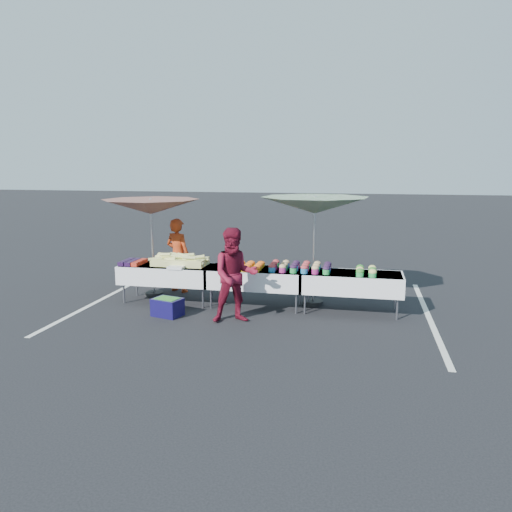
% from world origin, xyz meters
% --- Properties ---
extents(ground, '(80.00, 80.00, 0.00)m').
position_xyz_m(ground, '(0.00, 0.00, 0.00)').
color(ground, black).
extents(stripe_left, '(0.10, 5.00, 0.00)m').
position_xyz_m(stripe_left, '(-3.20, 0.00, 0.00)').
color(stripe_left, silver).
rests_on(stripe_left, ground).
extents(stripe_right, '(0.10, 5.00, 0.00)m').
position_xyz_m(stripe_right, '(3.20, 0.00, 0.00)').
color(stripe_right, silver).
rests_on(stripe_right, ground).
extents(table_left, '(1.86, 0.81, 0.75)m').
position_xyz_m(table_left, '(-1.80, 0.00, 0.58)').
color(table_left, white).
rests_on(table_left, ground).
extents(table_center, '(1.86, 0.81, 0.75)m').
position_xyz_m(table_center, '(0.00, 0.00, 0.58)').
color(table_center, white).
rests_on(table_center, ground).
extents(table_right, '(1.86, 0.81, 0.75)m').
position_xyz_m(table_right, '(1.80, 0.00, 0.58)').
color(table_right, white).
rests_on(table_right, ground).
extents(berry_punnets, '(0.40, 0.54, 0.08)m').
position_xyz_m(berry_punnets, '(-2.51, -0.06, 0.79)').
color(berry_punnets, black).
rests_on(berry_punnets, table_left).
extents(corn_pile, '(1.16, 0.57, 0.26)m').
position_xyz_m(corn_pile, '(-1.54, 0.04, 0.84)').
color(corn_pile, '#CECF6A').
rests_on(corn_pile, table_left).
extents(plastic_bags, '(0.30, 0.25, 0.05)m').
position_xyz_m(plastic_bags, '(-1.50, -0.30, 0.78)').
color(plastic_bags, white).
rests_on(plastic_bags, table_left).
extents(carrot_bowls, '(0.75, 0.69, 0.11)m').
position_xyz_m(carrot_bowls, '(-0.25, -0.01, 0.80)').
color(carrot_bowls, orange).
rests_on(carrot_bowls, table_center).
extents(potato_cups, '(1.14, 0.58, 0.16)m').
position_xyz_m(potato_cups, '(0.85, 0.00, 0.83)').
color(potato_cups, teal).
rests_on(potato_cups, table_right).
extents(bean_baskets, '(0.36, 0.50, 0.15)m').
position_xyz_m(bean_baskets, '(2.06, -0.10, 0.82)').
color(bean_baskets, green).
rests_on(bean_baskets, table_right).
extents(vendor, '(0.67, 0.55, 1.59)m').
position_xyz_m(vendor, '(-1.89, 0.83, 0.80)').
color(vendor, '#AE3613').
rests_on(vendor, ground).
extents(customer, '(0.98, 0.88, 1.66)m').
position_xyz_m(customer, '(-0.16, -0.99, 0.83)').
color(customer, maroon).
rests_on(customer, ground).
extents(umbrella_left, '(2.47, 2.47, 2.04)m').
position_xyz_m(umbrella_left, '(-2.29, 0.40, 1.85)').
color(umbrella_left, black).
rests_on(umbrella_left, ground).
extents(umbrella_right, '(2.58, 2.58, 2.14)m').
position_xyz_m(umbrella_right, '(1.06, 0.40, 1.94)').
color(umbrella_right, black).
rests_on(umbrella_right, ground).
extents(storage_bin, '(0.59, 0.49, 0.33)m').
position_xyz_m(storage_bin, '(-1.45, -0.91, 0.17)').
color(storage_bin, '#100C3F').
rests_on(storage_bin, ground).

